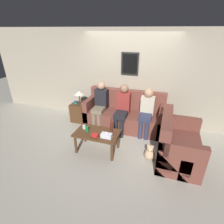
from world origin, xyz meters
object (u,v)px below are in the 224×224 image
Objects in this scene: wine_bottle at (111,126)px; person_left at (100,103)px; person_middle at (122,107)px; teddy_bear at (150,153)px; drinking_glass at (84,127)px; coffee_table at (97,135)px; couch_side at (177,145)px; person_right at (147,110)px; couch_main at (125,115)px.

wine_bottle is 0.27× the size of person_left.
teddy_bear is at bearing -48.05° from person_middle.
drinking_glass is 1.56m from teddy_bear.
wine_bottle is 1.18m from person_left.
coffee_table is at bearing -9.69° from drinking_glass.
teddy_bear is at bearing -34.42° from person_left.
couch_side is 0.98× the size of person_left.
drinking_glass is (-0.33, 0.06, 0.12)m from coffee_table.
couch_side is at bearing 3.70° from wine_bottle.
person_middle reaches higher than drinking_glass.
person_left is (-0.36, 1.13, 0.28)m from coffee_table.
person_right is at bearing 103.94° from teddy_bear.
person_right is (1.29, -0.03, -0.01)m from person_left.
person_middle is 3.58× the size of teddy_bear.
person_middle is (0.63, 0.99, 0.18)m from drinking_glass.
coffee_table is 11.01× the size of drinking_glass.
teddy_bear is (1.51, 0.01, -0.37)m from drinking_glass.
person_right reaches higher than couch_side.
person_left is 3.53× the size of teddy_bear.
wine_bottle is 3.84× the size of drinking_glass.
person_right is (0.63, 0.04, -0.02)m from person_middle.
person_left reaches higher than couch_side.
couch_main is 1.77× the size of person_right.
person_left reaches higher than wine_bottle.
person_middle is (0.30, 1.05, 0.30)m from coffee_table.
person_middle reaches higher than person_left.
couch_side reaches higher than wine_bottle.
wine_bottle is 0.91m from person_middle.
person_middle is at bearing 59.79° from couch_side.
person_left is at bearing 178.61° from person_right.
couch_main is 2.21× the size of coffee_table.
person_middle is (-1.40, 0.81, 0.35)m from couch_side.
coffee_table is 1.46m from person_right.
person_left is (-0.03, 1.07, 0.17)m from drinking_glass.
person_middle reaches higher than wine_bottle.
wine_bottle reaches higher than teddy_bear.
wine_bottle is 0.28× the size of person_right.
person_right is at bearing -1.39° from person_left.
couch_main reaches higher than teddy_bear.
couch_side is 1.43m from wine_bottle.
drinking_glass is 1.64m from person_right.
teddy_bear is at bearing 3.37° from coffee_table.
coffee_table is 0.36m from drinking_glass.
coffee_table is 0.80× the size of person_right.
drinking_glass is at bearing 95.00° from couch_side.
drinking_glass is 1.08m from person_left.
couch_side is at bearing 7.88° from coffee_table.
couch_side reaches higher than teddy_bear.
couch_main reaches higher than wine_bottle.
wine_bottle reaches higher than coffee_table.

